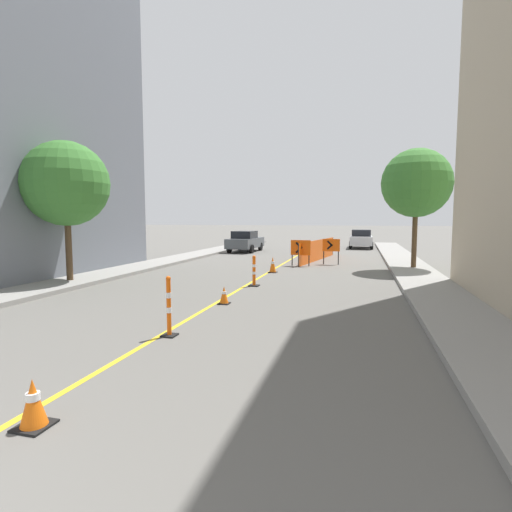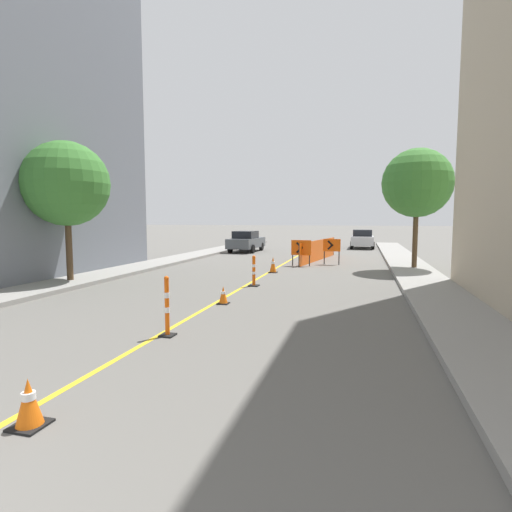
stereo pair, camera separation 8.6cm
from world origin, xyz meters
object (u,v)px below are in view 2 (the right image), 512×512
object	(u,v)px
delineator_post_rear	(254,273)
arrow_barricade_primary	(301,248)
traffic_cone_second	(223,295)
street_tree_left_near	(66,184)
traffic_cone_nearest	(29,403)
parked_car_curb_mid	(362,239)
traffic_cone_third	(273,265)
arrow_barricade_secondary	(332,246)
delineator_post_front	(167,310)
street_tree_right_near	(417,183)
parked_car_curb_near	(246,241)

from	to	relation	value
delineator_post_rear	arrow_barricade_primary	size ratio (longest dim) A/B	0.83
traffic_cone_second	street_tree_left_near	size ratio (longest dim) A/B	0.10
traffic_cone_nearest	arrow_barricade_primary	xyz separation A→B (m)	(0.73, 17.27, 0.64)
arrow_barricade_primary	parked_car_curb_mid	bearing A→B (deg)	80.50
traffic_cone_third	arrow_barricade_secondary	xyz separation A→B (m)	(2.41, 4.04, 0.63)
traffic_cone_second	delineator_post_front	distance (m)	3.40
traffic_cone_third	street_tree_right_near	bearing A→B (deg)	21.25
traffic_cone_nearest	parked_car_curb_mid	distance (m)	31.70
arrow_barricade_primary	parked_car_curb_near	world-z (taller)	parked_car_curb_near
parked_car_curb_near	street_tree_right_near	xyz separation A→B (m)	(11.06, -8.59, 3.41)
parked_car_curb_mid	arrow_barricade_secondary	bearing A→B (deg)	-96.76
traffic_cone_nearest	street_tree_left_near	xyz separation A→B (m)	(-7.06, 9.18, 3.53)
arrow_barricade_primary	delineator_post_rear	bearing A→B (deg)	-93.43
traffic_cone_third	parked_car_curb_near	size ratio (longest dim) A/B	0.17
parked_car_curb_mid	traffic_cone_second	bearing A→B (deg)	-98.97
traffic_cone_third	delineator_post_rear	distance (m)	3.85
traffic_cone_nearest	parked_car_curb_near	xyz separation A→B (m)	(-4.71, 25.46, 0.50)
arrow_barricade_primary	parked_car_curb_near	xyz separation A→B (m)	(-5.45, 8.19, -0.14)
arrow_barricade_primary	street_tree_right_near	distance (m)	6.51
traffic_cone_second	parked_car_curb_mid	bearing A→B (deg)	80.70
delineator_post_front	street_tree_right_near	world-z (taller)	street_tree_right_near
traffic_cone_second	parked_car_curb_mid	distance (m)	24.54
arrow_barricade_secondary	delineator_post_front	bearing A→B (deg)	-98.50
traffic_cone_third	street_tree_left_near	size ratio (longest dim) A/B	0.14
traffic_cone_second	arrow_barricade_primary	size ratio (longest dim) A/B	0.38
delineator_post_rear	arrow_barricade_primary	bearing A→B (deg)	83.55
street_tree_right_near	arrow_barricade_primary	bearing A→B (deg)	175.97
traffic_cone_second	parked_car_curb_mid	size ratio (longest dim) A/B	0.12
parked_car_curb_near	street_tree_left_near	world-z (taller)	street_tree_left_near
delineator_post_front	arrow_barricade_secondary	distance (m)	14.74
street_tree_right_near	traffic_cone_nearest	bearing A→B (deg)	-110.59
arrow_barricade_secondary	traffic_cone_third	bearing A→B (deg)	-119.91
traffic_cone_third	street_tree_left_near	bearing A→B (deg)	-143.19
delineator_post_rear	arrow_barricade_primary	distance (m)	6.82
delineator_post_front	street_tree_right_near	xyz separation A→B (m)	(6.49, 13.03, 3.64)
traffic_cone_nearest	delineator_post_front	world-z (taller)	delineator_post_front
traffic_cone_second	delineator_post_front	world-z (taller)	delineator_post_front
arrow_barricade_primary	traffic_cone_nearest	bearing A→B (deg)	-89.40
delineator_post_rear	street_tree_left_near	size ratio (longest dim) A/B	0.22
arrow_barricade_primary	traffic_cone_third	bearing A→B (deg)	-103.79
traffic_cone_nearest	traffic_cone_second	bearing A→B (deg)	90.67
arrow_barricade_primary	parked_car_curb_near	size ratio (longest dim) A/B	0.32
arrow_barricade_secondary	street_tree_left_near	world-z (taller)	street_tree_left_near
parked_car_curb_near	street_tree_left_near	distance (m)	16.73
traffic_cone_second	delineator_post_rear	bearing A→B (deg)	89.10
arrow_barricade_primary	arrow_barricade_secondary	bearing A→B (deg)	39.24
arrow_barricade_secondary	traffic_cone_nearest	bearing A→B (deg)	-96.09
traffic_cone_third	parked_car_curb_mid	bearing A→B (deg)	76.73
traffic_cone_second	arrow_barricade_secondary	bearing A→B (deg)	78.14
arrow_barricade_secondary	street_tree_right_near	xyz separation A→B (m)	(4.08, -1.51, 3.21)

